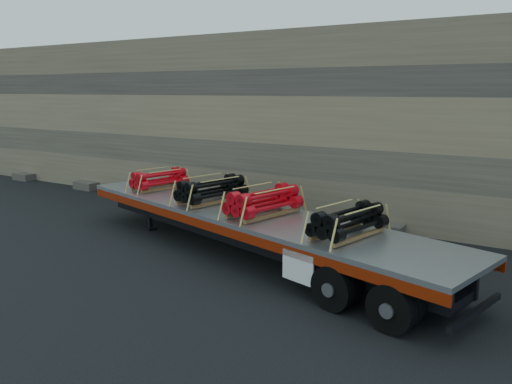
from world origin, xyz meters
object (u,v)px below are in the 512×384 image
Objects in this scene: bundle_front at (159,180)px; bundle_rear at (348,222)px; bundle_midrear at (264,202)px; bundle_midfront at (212,190)px; trailer at (247,233)px.

bundle_rear is (7.89, -2.08, 0.02)m from bundle_front.
bundle_midrear is 2.88m from bundle_rear.
bundle_midfront is 0.99× the size of bundle_midrear.
bundle_front is 2.95m from bundle_midfront.
trailer is 1.94m from bundle_midfront.
trailer is 1.27m from bundle_midrear.
bundle_midrear reaches higher than bundle_midfront.
trailer is 4.69m from bundle_front.
bundle_midfront is 2.32m from bundle_midrear.
bundle_rear reaches higher than bundle_front.
bundle_midrear reaches higher than trailer.
trailer is 6.32× the size of bundle_midfront.
bundle_rear reaches higher than trailer.
bundle_midfront is 5.20m from bundle_rear.
bundle_front is at bearing -180.00° from bundle_midfront.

